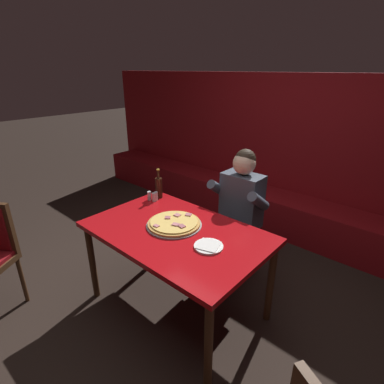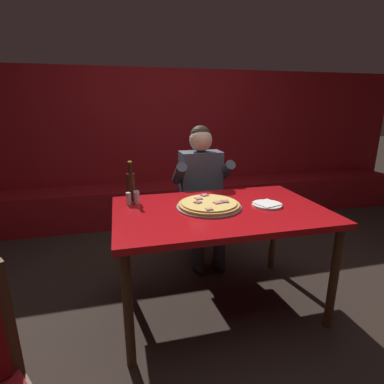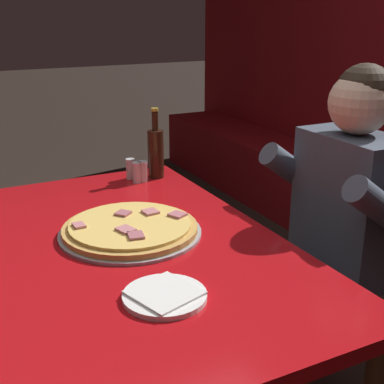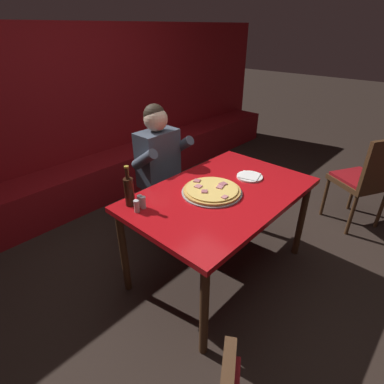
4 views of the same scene
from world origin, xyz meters
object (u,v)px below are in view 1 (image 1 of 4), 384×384
Objects in this scene: shaker_black_pepper at (154,198)px; diner_seated_blue_shirt at (236,210)px; main_dining_table at (176,238)px; plate_white_paper at (209,246)px; beer_bottle at (159,187)px; shaker_parmesan at (156,197)px; shaker_red_pepper_flakes at (149,196)px; pizza at (174,223)px.

diner_seated_blue_shirt is (0.63, 0.47, -0.10)m from shaker_black_pepper.
plate_white_paper is (0.34, -0.02, 0.09)m from main_dining_table.
beer_bottle is at bearing 148.47° from main_dining_table.
beer_bottle is 3.40× the size of shaker_parmesan.
diner_seated_blue_shirt reaches higher than main_dining_table.
main_dining_table is at bearing -22.45° from shaker_red_pepper_flakes.
main_dining_table is at bearing -34.68° from pizza.
diner_seated_blue_shirt is at bearing 83.15° from main_dining_table.
beer_bottle reaches higher than main_dining_table.
shaker_red_pepper_flakes and shaker_parmesan have the same top height.
beer_bottle is at bearing 108.60° from shaker_black_pepper.
diner_seated_blue_shirt is at bearing 34.95° from shaker_parmesan.
shaker_red_pepper_flakes is 1.00× the size of shaker_black_pepper.
plate_white_paper is 1.00m from beer_bottle.
plate_white_paper is 0.98m from shaker_red_pepper_flakes.
diner_seated_blue_shirt is (0.15, 0.68, -0.08)m from pizza.
diner_seated_blue_shirt is (0.66, 0.37, -0.17)m from beer_bottle.
diner_seated_blue_shirt reaches higher than shaker_red_pepper_flakes.
shaker_parmesan reaches higher than main_dining_table.
beer_bottle is at bearing 157.90° from plate_white_paper.
shaker_parmesan is (0.03, -0.07, -0.07)m from beer_bottle.
pizza is at bearing -26.42° from shaker_parmesan.
plate_white_paper is 0.72× the size of beer_bottle.
shaker_parmesan is 0.03m from shaker_black_pepper.
plate_white_paper is 2.44× the size of shaker_red_pepper_flakes.
shaker_parmesan reaches higher than pizza.
shaker_black_pepper is at bearing 162.80° from plate_white_paper.
beer_bottle is 0.13m from shaker_red_pepper_flakes.
main_dining_table is 4.90× the size of beer_bottle.
beer_bottle is at bearing 113.32° from shaker_parmesan.
shaker_black_pepper is at bearing -71.40° from beer_bottle.
shaker_parmesan and shaker_black_pepper have the same top height.
plate_white_paper is at bearing -70.93° from diner_seated_blue_shirt.
shaker_black_pepper is at bearing 154.90° from main_dining_table.
shaker_black_pepper is at bearing -83.52° from shaker_parmesan.
shaker_red_pepper_flakes is at bearing 164.13° from plate_white_paper.
pizza is at bearing -23.68° from shaker_black_pepper.
shaker_parmesan is at bearing -145.05° from diner_seated_blue_shirt.
main_dining_table is 0.36m from plate_white_paper.
beer_bottle reaches higher than shaker_red_pepper_flakes.
plate_white_paper is at bearing -18.85° from shaker_parmesan.
pizza is at bearing 170.98° from plate_white_paper.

